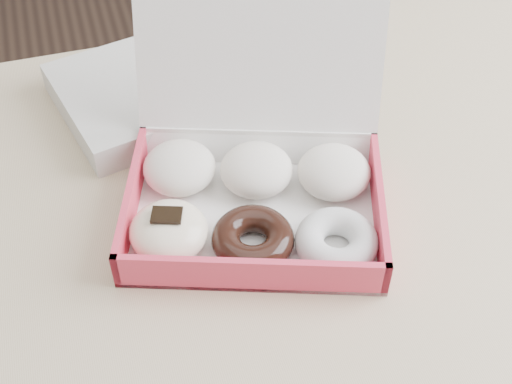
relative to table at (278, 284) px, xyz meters
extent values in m
cube|color=tan|center=(0.00, 0.00, 0.06)|extent=(1.20, 0.80, 0.04)
cylinder|color=tan|center=(0.55, 0.35, -0.32)|extent=(0.05, 0.05, 0.71)
cube|color=white|center=(-0.02, 0.03, 0.08)|extent=(0.31, 0.27, 0.01)
cube|color=#E43750|center=(-0.05, -0.05, 0.10)|extent=(0.25, 0.09, 0.04)
cube|color=white|center=(0.01, 0.12, 0.10)|extent=(0.25, 0.09, 0.04)
cube|color=#E43750|center=(-0.14, 0.08, 0.10)|extent=(0.07, 0.19, 0.04)
cube|color=#E43750|center=(0.11, -0.01, 0.10)|extent=(0.07, 0.19, 0.04)
cube|color=white|center=(0.02, 0.14, 0.18)|extent=(0.27, 0.15, 0.19)
ellipsoid|color=white|center=(-0.08, 0.10, 0.11)|extent=(0.10, 0.10, 0.04)
ellipsoid|color=white|center=(0.00, 0.08, 0.11)|extent=(0.10, 0.10, 0.04)
ellipsoid|color=white|center=(0.08, 0.05, 0.11)|extent=(0.10, 0.10, 0.04)
ellipsoid|color=#F9E6C2|center=(-0.11, 0.02, 0.11)|extent=(0.10, 0.10, 0.04)
cube|color=black|center=(-0.11, 0.02, 0.13)|extent=(0.04, 0.03, 0.00)
torus|color=black|center=(-0.03, -0.01, 0.10)|extent=(0.11, 0.11, 0.03)
torus|color=silver|center=(0.05, -0.04, 0.10)|extent=(0.11, 0.11, 0.03)
cube|color=white|center=(-0.08, 0.26, 0.10)|extent=(0.27, 0.24, 0.04)
camera|label=1|loc=(-0.16, -0.45, 0.64)|focal=50.00mm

